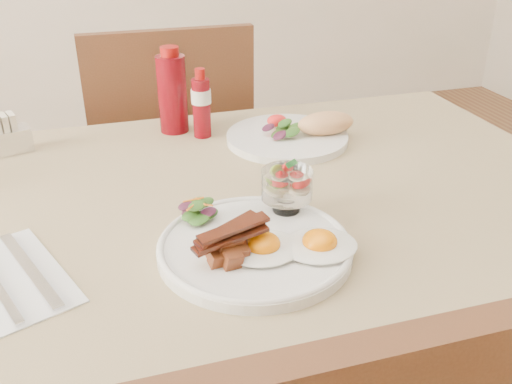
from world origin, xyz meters
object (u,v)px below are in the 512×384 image
at_px(ketchup_bottle, 172,93).
at_px(fruit_cup, 287,185).
at_px(chair_far, 171,166).
at_px(sugar_caddy, 6,137).
at_px(second_plate, 296,133).
at_px(hot_sauce_bottle, 201,104).
at_px(main_plate, 255,248).
at_px(table, 227,247).

bearing_deg(ketchup_bottle, fruit_cup, -76.55).
xyz_separation_m(chair_far, sugar_caddy, (-0.36, -0.33, 0.26)).
relative_size(fruit_cup, sugar_caddy, 0.84).
height_order(second_plate, hot_sauce_bottle, hot_sauce_bottle).
height_order(main_plate, hot_sauce_bottle, hot_sauce_bottle).
xyz_separation_m(table, chair_far, (0.00, 0.66, -0.14)).
distance_m(main_plate, second_plate, 0.43).
xyz_separation_m(table, ketchup_bottle, (-0.03, 0.35, 0.17)).
relative_size(table, chair_far, 1.43).
bearing_deg(sugar_caddy, ketchup_bottle, -12.72).
bearing_deg(sugar_caddy, table, -58.74).
relative_size(chair_far, ketchup_bottle, 5.08).
xyz_separation_m(second_plate, hot_sauce_bottle, (-0.18, 0.08, 0.05)).
bearing_deg(chair_far, ketchup_bottle, -94.70).
height_order(hot_sauce_bottle, sugar_caddy, hot_sauce_bottle).
relative_size(fruit_cup, hot_sauce_bottle, 0.55).
xyz_separation_m(fruit_cup, second_plate, (0.13, 0.30, -0.04)).
distance_m(table, fruit_cup, 0.19).
height_order(chair_far, sugar_caddy, chair_far).
bearing_deg(sugar_caddy, hot_sauce_bottle, -20.41).
xyz_separation_m(chair_far, main_plate, (0.00, -0.82, 0.24)).
distance_m(table, sugar_caddy, 0.51).
relative_size(chair_far, second_plate, 3.41).
bearing_deg(hot_sauce_bottle, fruit_cup, -82.30).
height_order(main_plate, fruit_cup, fruit_cup).
bearing_deg(main_plate, fruit_cup, 46.34).
bearing_deg(sugar_caddy, chair_far, 25.90).
relative_size(second_plate, hot_sauce_bottle, 1.86).
bearing_deg(table, sugar_caddy, 137.78).
bearing_deg(table, second_plate, 46.69).
relative_size(chair_far, sugar_caddy, 9.64).
relative_size(hot_sauce_bottle, sugar_caddy, 1.52).
height_order(table, ketchup_bottle, ketchup_bottle).
bearing_deg(ketchup_bottle, chair_far, 85.30).
xyz_separation_m(chair_far, second_plate, (0.21, -0.44, 0.24)).
height_order(ketchup_bottle, sugar_caddy, ketchup_bottle).
relative_size(main_plate, ketchup_bottle, 1.53).
bearing_deg(hot_sauce_bottle, main_plate, -92.91).
bearing_deg(table, fruit_cup, -45.80).
relative_size(table, hot_sauce_bottle, 9.08).
bearing_deg(hot_sauce_bottle, sugar_caddy, 176.11).
relative_size(table, sugar_caddy, 13.78).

